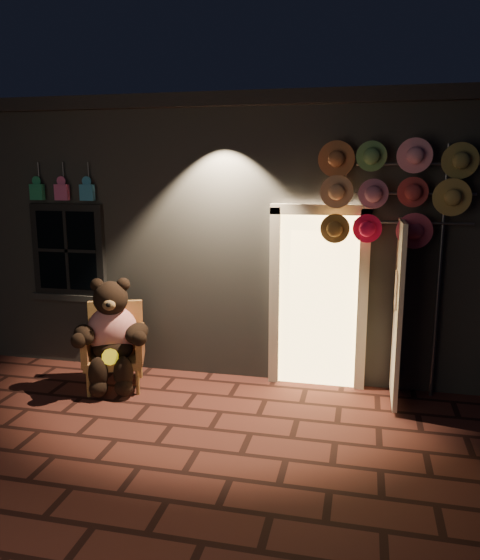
% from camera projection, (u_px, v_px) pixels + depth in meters
% --- Properties ---
extents(ground, '(60.00, 60.00, 0.00)m').
position_uv_depth(ground, '(171.00, 425.00, 5.61)').
color(ground, '#4E231E').
rests_on(ground, ground).
extents(shop_building, '(7.30, 5.95, 3.51)m').
position_uv_depth(shop_building, '(251.00, 221.00, 9.08)').
color(shop_building, slate).
rests_on(shop_building, ground).
extents(wicker_armchair, '(0.84, 0.81, 1.00)m').
position_uv_depth(wicker_armchair, '(115.00, 345.00, 6.59)').
color(wicker_armchair, '#A88741').
rests_on(wicker_armchair, ground).
extents(teddy_bear, '(0.90, 0.85, 1.32)m').
position_uv_depth(teddy_bear, '(112.00, 334.00, 6.43)').
color(teddy_bear, red).
rests_on(teddy_bear, ground).
extents(hat_rack, '(1.68, 0.22, 2.87)m').
position_uv_depth(hat_rack, '(389.00, 193.00, 5.92)').
color(hat_rack, '#59595E').
rests_on(hat_rack, ground).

